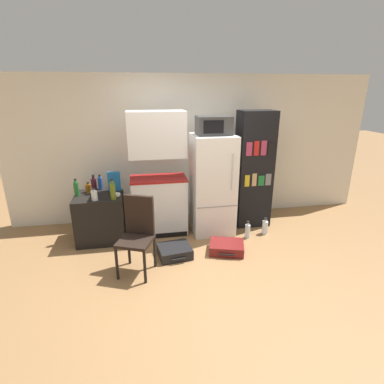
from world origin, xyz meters
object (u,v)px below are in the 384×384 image
(refrigerator, at_px, (212,185))
(water_bottle_front, at_px, (247,231))
(microwave, at_px, (214,125))
(bottle_wine_dark, at_px, (94,186))
(bookshelf, at_px, (254,170))
(kitchen_hutch, at_px, (158,179))
(bowl, at_px, (116,195))
(bottle_green_tall, at_px, (76,189))
(bottle_clear_short, at_px, (94,195))
(suitcase_large_flat, at_px, (175,251))
(chair, at_px, (138,229))
(suitcase_small_flat, at_px, (227,247))
(bottle_amber_beer, at_px, (88,188))
(bottle_olive_oil, at_px, (113,191))
(bottle_blue_soda, at_px, (100,183))
(water_bottle_middle, at_px, (265,227))
(cereal_box, at_px, (114,181))
(side_table, at_px, (101,217))

(refrigerator, relative_size, water_bottle_front, 5.55)
(microwave, relative_size, bottle_wine_dark, 1.73)
(bookshelf, xyz_separation_m, bottle_wine_dark, (-2.57, -0.05, -0.11))
(kitchen_hutch, relative_size, refrigerator, 1.22)
(bowl, bearing_deg, bottle_green_tall, 169.65)
(microwave, height_order, bottle_clear_short, microwave)
(suitcase_large_flat, bearing_deg, chair, -162.33)
(bottle_clear_short, bearing_deg, suitcase_small_flat, -15.94)
(bookshelf, bearing_deg, chair, -150.63)
(kitchen_hutch, relative_size, bookshelf, 1.01)
(refrigerator, relative_size, bottle_amber_beer, 9.65)
(bookshelf, bearing_deg, kitchen_hutch, -178.30)
(bottle_olive_oil, bearing_deg, bottle_green_tall, 154.68)
(kitchen_hutch, height_order, water_bottle_front, kitchen_hutch)
(water_bottle_front, bearing_deg, microwave, 140.93)
(bottle_blue_soda, distance_m, chair, 1.38)
(microwave, bearing_deg, bottle_wine_dark, 177.54)
(microwave, distance_m, bottle_clear_short, 2.03)
(water_bottle_middle, bearing_deg, bowl, 174.43)
(kitchen_hutch, xyz_separation_m, bottle_olive_oil, (-0.68, -0.32, -0.04))
(bookshelf, xyz_separation_m, chair, (-1.94, -1.09, -0.39))
(bottle_green_tall, relative_size, bottle_amber_beer, 1.62)
(suitcase_large_flat, bearing_deg, bottle_blue_soda, 128.60)
(microwave, bearing_deg, cereal_box, 173.56)
(bookshelf, bearing_deg, refrigerator, -169.97)
(bottle_green_tall, bearing_deg, bookshelf, 2.20)
(suitcase_small_flat, relative_size, water_bottle_middle, 2.05)
(bottle_amber_beer, bearing_deg, side_table, -43.84)
(kitchen_hutch, relative_size, water_bottle_middle, 6.95)
(microwave, xyz_separation_m, bottle_clear_short, (-1.80, -0.22, -0.92))
(microwave, bearing_deg, water_bottle_middle, -20.64)
(suitcase_small_flat, bearing_deg, microwave, 110.52)
(cereal_box, xyz_separation_m, chair, (0.33, -1.13, -0.30))
(kitchen_hutch, distance_m, bottle_amber_beer, 1.08)
(bottle_olive_oil, bearing_deg, bottle_blue_soda, 114.26)
(side_table, relative_size, water_bottle_front, 2.55)
(bottle_blue_soda, relative_size, bottle_olive_oil, 0.78)
(bottle_clear_short, relative_size, suitcase_small_flat, 0.31)
(bookshelf, bearing_deg, bottle_wine_dark, -178.81)
(kitchen_hutch, xyz_separation_m, bottle_blue_soda, (-0.91, 0.19, -0.07))
(water_bottle_front, bearing_deg, bottle_wine_dark, 168.41)
(bottle_blue_soda, xyz_separation_m, bottle_amber_beer, (-0.17, -0.12, -0.03))
(bottle_wine_dark, relative_size, cereal_box, 0.99)
(kitchen_hutch, bearing_deg, chair, -108.44)
(side_table, xyz_separation_m, bottle_olive_oil, (0.24, -0.24, 0.50))
(bottle_clear_short, bearing_deg, side_table, 84.10)
(bottle_amber_beer, bearing_deg, bottle_olive_oil, -44.51)
(kitchen_hutch, bearing_deg, cereal_box, 172.59)
(side_table, relative_size, bottle_wine_dark, 2.44)
(side_table, relative_size, microwave, 1.41)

